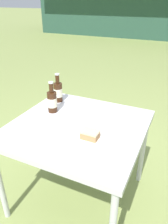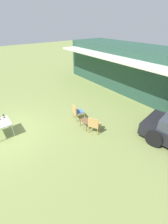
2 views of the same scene
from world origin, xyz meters
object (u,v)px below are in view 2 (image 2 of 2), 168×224
object	(u,v)px
wicker_chair_plain	(94,124)
wicker_chair_cushioned	(78,112)
patio_table	(0,124)
garden_side_table	(86,121)
cola_bottle_far	(4,116)
cola_bottle_near	(0,118)

from	to	relation	value
wicker_chair_plain	wicker_chair_cushioned	bearing A→B (deg)	-29.93
wicker_chair_cushioned	patio_table	xyz separation A→B (m)	(-1.03, -3.54, 0.15)
garden_side_table	patio_table	xyz separation A→B (m)	(-1.87, -3.45, 0.27)
cola_bottle_far	wicker_chair_cushioned	bearing A→B (deg)	67.62
patio_table	wicker_chair_cushioned	bearing A→B (deg)	73.83
cola_bottle_far	wicker_chair_plain	bearing A→B (deg)	50.08
wicker_chair_cushioned	garden_side_table	xyz separation A→B (m)	(0.84, -0.09, -0.12)
wicker_chair_cushioned	wicker_chair_plain	size ratio (longest dim) A/B	1.00
wicker_chair_cushioned	cola_bottle_far	size ratio (longest dim) A/B	3.65
patio_table	cola_bottle_near	xyz separation A→B (m)	(-0.26, 0.09, 0.15)
patio_table	cola_bottle_near	world-z (taller)	cola_bottle_near
wicker_chair_cushioned	patio_table	size ratio (longest dim) A/B	0.98
garden_side_table	patio_table	distance (m)	3.93
wicker_chair_plain	cola_bottle_near	xyz separation A→B (m)	(-2.66, -3.44, 0.29)
cola_bottle_near	cola_bottle_far	world-z (taller)	same
wicker_chair_plain	cola_bottle_near	bearing A→B (deg)	22.86
cola_bottle_near	garden_side_table	bearing A→B (deg)	57.68
cola_bottle_near	cola_bottle_far	distance (m)	0.19
garden_side_table	wicker_chair_plain	bearing A→B (deg)	8.10
garden_side_table	cola_bottle_near	world-z (taller)	cola_bottle_near
patio_table	cola_bottle_near	distance (m)	0.31
garden_side_table	cola_bottle_far	xyz separation A→B (m)	(-2.18, -3.18, 0.42)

